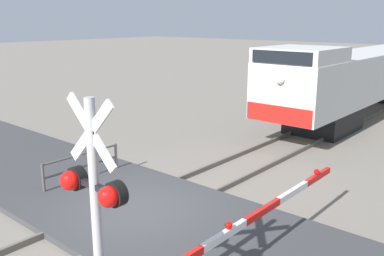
% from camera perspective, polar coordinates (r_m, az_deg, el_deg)
% --- Properties ---
extents(ground_plane, '(160.00, 160.00, 0.00)m').
position_cam_1_polar(ground_plane, '(10.91, -7.11, -11.41)').
color(ground_plane, slate).
extents(rail_track_left, '(0.08, 80.00, 0.15)m').
position_cam_1_polar(rail_track_left, '(11.37, -9.60, -9.97)').
color(rail_track_left, '#59544C').
rests_on(rail_track_left, ground_plane).
extents(rail_track_right, '(0.08, 80.00, 0.15)m').
position_cam_1_polar(rail_track_right, '(10.40, -4.40, -12.22)').
color(rail_track_right, '#59544C').
rests_on(rail_track_right, ground_plane).
extents(road_surface, '(36.00, 4.42, 0.15)m').
position_cam_1_polar(road_surface, '(10.87, -7.12, -11.05)').
color(road_surface, '#38383A').
rests_on(road_surface, ground_plane).
extents(locomotive, '(2.74, 17.94, 3.72)m').
position_cam_1_polar(locomotive, '(23.28, 22.14, 6.52)').
color(locomotive, black).
rests_on(locomotive, ground_plane).
extents(crossing_signal, '(1.18, 0.33, 3.80)m').
position_cam_1_polar(crossing_signal, '(5.92, -13.01, -9.83)').
color(crossing_signal, '#ADADB2').
rests_on(crossing_signal, ground_plane).
extents(guard_railing, '(0.08, 2.61, 0.95)m').
position_cam_1_polar(guard_railing, '(12.88, -14.54, -4.67)').
color(guard_railing, '#4C4742').
rests_on(guard_railing, ground_plane).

